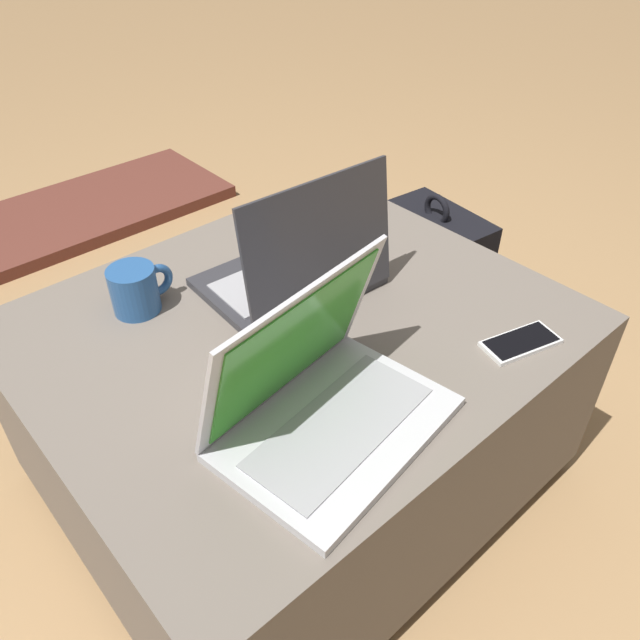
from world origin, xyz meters
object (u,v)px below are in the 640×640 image
(laptop_far, at_px, (298,269))
(cell_phone, at_px, (521,342))
(backpack, at_px, (431,278))
(coffee_mug, at_px, (136,289))
(laptop_near, at_px, (322,399))

(laptop_far, xyz_separation_m, cell_phone, (0.19, -0.39, -0.05))
(backpack, relative_size, coffee_mug, 3.52)
(laptop_far, bearing_deg, coffee_mug, -28.74)
(laptop_near, height_order, backpack, laptop_near)
(laptop_far, xyz_separation_m, coffee_mug, (-0.26, 0.16, -0.01))
(backpack, xyz_separation_m, coffee_mug, (-0.82, 0.07, 0.31))
(laptop_near, xyz_separation_m, coffee_mug, (-0.07, 0.45, -0.01))
(cell_phone, xyz_separation_m, backpack, (0.36, 0.48, -0.27))
(backpack, bearing_deg, laptop_near, 123.21)
(coffee_mug, bearing_deg, backpack, -4.77)
(laptop_near, relative_size, laptop_far, 1.14)
(laptop_near, distance_m, cell_phone, 0.40)
(laptop_far, bearing_deg, backpack, -167.64)
(coffee_mug, bearing_deg, laptop_far, -31.67)
(backpack, distance_m, coffee_mug, 0.88)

